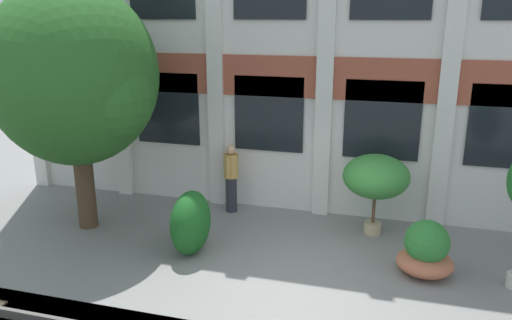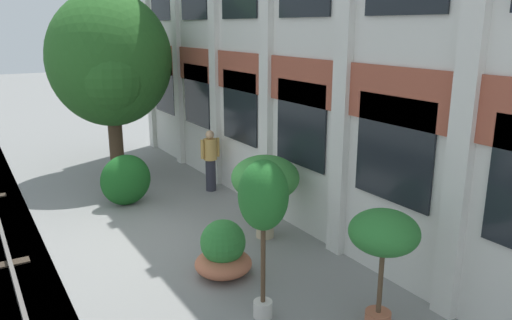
{
  "view_description": "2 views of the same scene",
  "coord_description": "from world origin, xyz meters",
  "px_view_note": "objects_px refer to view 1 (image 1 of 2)",
  "views": [
    {
      "loc": [
        1.46,
        -7.73,
        4.43
      ],
      "look_at": [
        -1.17,
        1.67,
        1.55
      ],
      "focal_mm": 35.0,
      "sensor_mm": 36.0,
      "label": 1
    },
    {
      "loc": [
        9.16,
        -2.83,
        4.16
      ],
      "look_at": [
        0.94,
        2.13,
        1.56
      ],
      "focal_mm": 35.0,
      "sensor_mm": 36.0,
      "label": 2
    }
  ],
  "objects_px": {
    "potted_plant_tall_urn": "(376,177)",
    "potted_plant_wide_bowl": "(426,251)",
    "broadleaf_tree": "(74,79)",
    "resident_by_doorway": "(231,176)",
    "topiary_hedge": "(191,223)"
  },
  "relations": [
    {
      "from": "potted_plant_wide_bowl",
      "to": "topiary_hedge",
      "type": "distance_m",
      "value": 4.31
    },
    {
      "from": "potted_plant_tall_urn",
      "to": "potted_plant_wide_bowl",
      "type": "distance_m",
      "value": 1.93
    },
    {
      "from": "broadleaf_tree",
      "to": "topiary_hedge",
      "type": "height_order",
      "value": "broadleaf_tree"
    },
    {
      "from": "potted_plant_wide_bowl",
      "to": "topiary_hedge",
      "type": "relative_size",
      "value": 0.81
    },
    {
      "from": "broadleaf_tree",
      "to": "resident_by_doorway",
      "type": "relative_size",
      "value": 3.2
    },
    {
      "from": "potted_plant_tall_urn",
      "to": "resident_by_doorway",
      "type": "height_order",
      "value": "potted_plant_tall_urn"
    },
    {
      "from": "broadleaf_tree",
      "to": "potted_plant_tall_urn",
      "type": "bearing_deg",
      "value": 12.18
    },
    {
      "from": "broadleaf_tree",
      "to": "topiary_hedge",
      "type": "distance_m",
      "value": 3.7
    },
    {
      "from": "resident_by_doorway",
      "to": "broadleaf_tree",
      "type": "bearing_deg",
      "value": 30.52
    },
    {
      "from": "potted_plant_wide_bowl",
      "to": "resident_by_doorway",
      "type": "bearing_deg",
      "value": 156.52
    },
    {
      "from": "broadleaf_tree",
      "to": "topiary_hedge",
      "type": "xyz_separation_m",
      "value": [
        2.63,
        -0.54,
        -2.55
      ]
    },
    {
      "from": "broadleaf_tree",
      "to": "potted_plant_tall_urn",
      "type": "relative_size",
      "value": 3.01
    },
    {
      "from": "potted_plant_wide_bowl",
      "to": "topiary_hedge",
      "type": "height_order",
      "value": "topiary_hedge"
    },
    {
      "from": "potted_plant_tall_urn",
      "to": "resident_by_doorway",
      "type": "bearing_deg",
      "value": 173.54
    },
    {
      "from": "broadleaf_tree",
      "to": "potted_plant_wide_bowl",
      "type": "distance_m",
      "value": 7.44
    }
  ]
}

